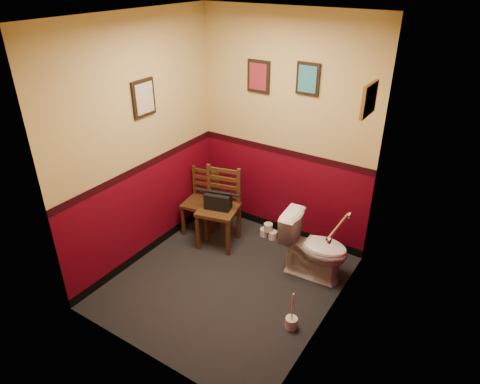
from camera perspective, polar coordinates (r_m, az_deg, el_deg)
floor at (r=4.78m, az=-1.66°, el=-11.84°), size 2.20×2.40×0.00m
ceiling at (r=3.67m, az=-2.28°, el=22.37°), size 2.20×2.40×0.00m
wall_back at (r=5.00m, az=5.96°, el=7.91°), size 2.20×0.00×2.70m
wall_front at (r=3.25m, az=-14.00°, el=-4.77°), size 2.20×0.00×2.70m
wall_left at (r=4.70m, az=-13.11°, el=5.98°), size 0.00×2.40×2.70m
wall_right at (r=3.60m, az=12.69°, el=-1.17°), size 0.00×2.40×2.70m
grab_bar at (r=4.01m, az=13.00°, el=-4.55°), size 0.05×0.56×0.06m
framed_print_back_a at (r=4.96m, az=2.49°, el=15.14°), size 0.28×0.04×0.36m
framed_print_back_b at (r=4.69m, az=9.04°, el=14.67°), size 0.26×0.04×0.34m
framed_print_left at (r=4.60m, az=-12.72°, el=12.12°), size 0.04×0.30×0.38m
framed_print_right at (r=3.87m, az=16.82°, el=11.72°), size 0.04×0.34×0.28m
toilet at (r=4.72m, az=9.89°, el=-7.30°), size 0.77×0.47×0.72m
toilet_brush at (r=4.27m, az=6.85°, el=-16.85°), size 0.12×0.12×0.42m
chair_left at (r=5.42m, az=-5.13°, el=-1.30°), size 0.44×0.44×0.82m
chair_right at (r=5.14m, az=-2.73°, el=-2.12°), size 0.54×0.54×0.96m
handbag at (r=5.04m, az=-2.94°, el=-1.20°), size 0.34×0.23×0.22m
tp_stack at (r=5.43m, az=3.80°, el=-5.27°), size 0.23×0.12×0.20m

